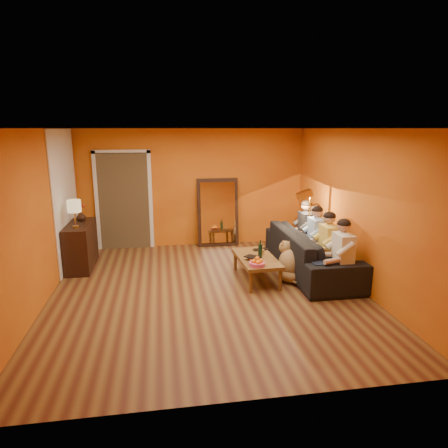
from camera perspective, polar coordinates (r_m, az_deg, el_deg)
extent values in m
cube|color=brown|center=(6.64, -2.33, -9.54)|extent=(5.00, 5.50, 0.00)
cube|color=white|center=(6.11, -2.57, 13.51)|extent=(5.00, 5.50, 0.00)
cube|color=orange|center=(8.94, -4.51, 5.12)|extent=(5.00, 0.00, 2.60)
cube|color=orange|center=(6.46, -25.04, 0.63)|extent=(0.00, 5.50, 2.60)
cube|color=orange|center=(6.98, 18.39, 2.10)|extent=(0.00, 5.50, 2.60)
cube|color=white|center=(8.13, -21.68, 3.36)|extent=(0.02, 1.90, 2.58)
cube|color=#3F2D19|center=(9.07, -14.03, 3.28)|extent=(1.06, 0.30, 2.10)
cube|color=white|center=(9.02, -17.70, 2.98)|extent=(0.08, 0.06, 2.20)
cube|color=white|center=(8.92, -10.44, 3.29)|extent=(0.08, 0.06, 2.20)
cube|color=white|center=(8.83, -14.49, 9.99)|extent=(1.22, 0.06, 0.08)
cube|color=black|center=(8.98, -0.89, 1.70)|extent=(0.92, 0.27, 1.51)
cube|color=white|center=(8.94, -0.85, 1.65)|extent=(0.78, 0.21, 1.35)
cube|color=black|center=(8.07, -19.74, -2.93)|extent=(0.44, 1.18, 0.85)
imported|color=black|center=(7.55, 12.34, -3.88)|extent=(2.63, 1.03, 0.77)
cylinder|color=black|center=(6.90, 5.19, -3.59)|extent=(0.07, 0.07, 0.31)
imported|color=#B27F3F|center=(7.11, 5.38, -4.00)|extent=(0.11, 0.11, 0.09)
imported|color=black|center=(7.35, 5.39, -3.70)|extent=(0.33, 0.25, 0.02)
imported|color=black|center=(6.76, 3.58, -5.22)|extent=(0.20, 0.26, 0.02)
imported|color=#A92413|center=(6.76, 3.64, -5.02)|extent=(0.22, 0.28, 0.02)
imported|color=black|center=(6.74, 3.60, -4.91)|extent=(0.29, 0.30, 0.02)
imported|color=black|center=(8.19, -19.72, 1.05)|extent=(0.18, 0.18, 0.19)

